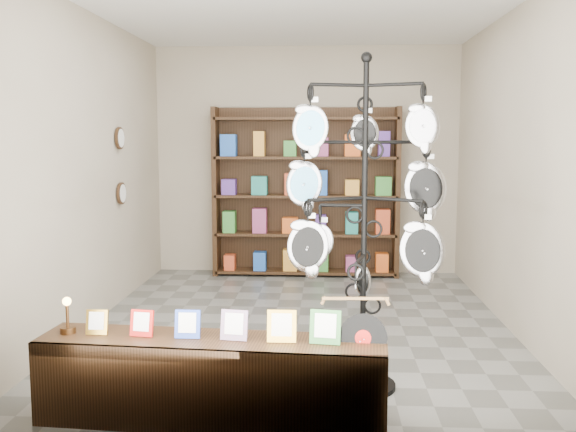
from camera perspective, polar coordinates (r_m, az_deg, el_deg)
name	(u,v)px	position (r m, az deg, el deg)	size (l,w,h in m)	color
ground	(298,324)	(6.33, 0.89, -9.59)	(5.00, 5.00, 0.00)	slate
room_envelope	(298,133)	(6.07, 0.93, 7.41)	(5.00, 5.00, 5.00)	#B4A791
display_tree	(364,199)	(4.53, 6.82, 1.55)	(1.22, 1.04, 2.39)	black
front_shelf	(212,380)	(4.23, -6.80, -14.25)	(2.23, 0.61, 0.78)	black
back_shelving	(306,197)	(8.40, 1.59, 1.67)	(2.42, 0.36, 2.20)	black
wall_clocks	(121,166)	(7.22, -14.66, 4.33)	(0.03, 0.24, 0.84)	black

